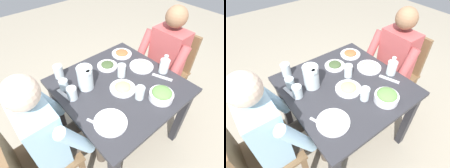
% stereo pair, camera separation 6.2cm
% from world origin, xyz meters
% --- Properties ---
extents(ground_plane, '(8.00, 8.00, 0.00)m').
position_xyz_m(ground_plane, '(0.00, 0.00, 0.00)').
color(ground_plane, '#9E937F').
extents(dining_table, '(0.92, 0.92, 0.73)m').
position_xyz_m(dining_table, '(0.00, 0.00, 0.61)').
color(dining_table, '#2D2D33').
rests_on(dining_table, ground_plane).
extents(chair_near, '(0.40, 0.40, 0.89)m').
position_xyz_m(chair_near, '(0.03, -0.78, 0.51)').
color(chair_near, brown).
rests_on(chair_near, ground_plane).
extents(chair_far, '(0.40, 0.40, 0.89)m').
position_xyz_m(chair_far, '(-0.01, 0.78, 0.51)').
color(chair_far, brown).
rests_on(chair_far, ground_plane).
extents(diner_near, '(0.48, 0.53, 1.18)m').
position_xyz_m(diner_near, '(0.03, -0.58, 0.65)').
color(diner_near, '#B24C4C').
rests_on(diner_near, ground_plane).
extents(diner_far, '(0.48, 0.53, 1.18)m').
position_xyz_m(diner_far, '(-0.01, 0.58, 0.65)').
color(diner_far, '#9EC6E0').
rests_on(diner_far, ground_plane).
extents(water_pitcher, '(0.16, 0.12, 0.19)m').
position_xyz_m(water_pitcher, '(0.15, 0.22, 0.83)').
color(water_pitcher, silver).
rests_on(water_pitcher, dining_table).
extents(salad_bowl, '(0.18, 0.18, 0.09)m').
position_xyz_m(salad_bowl, '(-0.31, -0.13, 0.77)').
color(salad_bowl, white).
rests_on(salad_bowl, dining_table).
extents(plate_fries, '(0.20, 0.20, 0.05)m').
position_xyz_m(plate_fries, '(-0.06, 0.02, 0.75)').
color(plate_fries, white).
rests_on(plate_fries, dining_table).
extents(plate_beans, '(0.21, 0.21, 0.04)m').
position_xyz_m(plate_beans, '(0.04, -0.30, 0.75)').
color(plate_beans, white).
rests_on(plate_beans, dining_table).
extents(plate_yoghurt, '(0.22, 0.22, 0.06)m').
position_xyz_m(plate_yoghurt, '(-0.24, 0.29, 0.75)').
color(plate_yoghurt, white).
rests_on(plate_yoghurt, dining_table).
extents(plate_dolmas, '(0.18, 0.18, 0.04)m').
position_xyz_m(plate_dolmas, '(0.24, -0.08, 0.74)').
color(plate_dolmas, white).
rests_on(plate_dolmas, dining_table).
extents(plate_rice_curry, '(0.19, 0.19, 0.04)m').
position_xyz_m(plate_rice_curry, '(0.30, -0.30, 0.74)').
color(plate_rice_curry, white).
rests_on(plate_rice_curry, dining_table).
extents(water_glass_by_pitcher, '(0.07, 0.07, 0.11)m').
position_xyz_m(water_glass_by_pitcher, '(0.07, -0.08, 0.79)').
color(water_glass_by_pitcher, silver).
rests_on(water_glass_by_pitcher, dining_table).
extents(water_glass_center, '(0.07, 0.07, 0.11)m').
position_xyz_m(water_glass_center, '(-0.20, -0.02, 0.78)').
color(water_glass_center, silver).
rests_on(water_glass_center, dining_table).
extents(water_glass_near_left, '(0.07, 0.07, 0.10)m').
position_xyz_m(water_glass_near_left, '(0.11, 0.36, 0.78)').
color(water_glass_near_left, silver).
rests_on(water_glass_near_left, dining_table).
extents(water_glass_far_left, '(0.07, 0.07, 0.09)m').
position_xyz_m(water_glass_far_left, '(0.24, 0.36, 0.77)').
color(water_glass_far_left, silver).
rests_on(water_glass_far_left, dining_table).
extents(water_glass_near_right, '(0.08, 0.08, 0.11)m').
position_xyz_m(water_glass_near_right, '(0.39, 0.32, 0.79)').
color(water_glass_near_right, silver).
rests_on(water_glass_near_right, dining_table).
extents(oil_carafe, '(0.08, 0.08, 0.16)m').
position_xyz_m(oil_carafe, '(-0.12, -0.40, 0.79)').
color(oil_carafe, silver).
rests_on(oil_carafe, dining_table).
extents(fork_near, '(0.17, 0.05, 0.01)m').
position_xyz_m(fork_near, '(0.18, 0.39, 0.73)').
color(fork_near, silver).
rests_on(fork_near, dining_table).
extents(knife_near, '(0.18, 0.08, 0.01)m').
position_xyz_m(knife_near, '(-0.20, 0.36, 0.73)').
color(knife_near, silver).
rests_on(knife_near, dining_table).
extents(fork_far, '(0.17, 0.09, 0.01)m').
position_xyz_m(fork_far, '(-0.17, -0.33, 0.73)').
color(fork_far, silver).
rests_on(fork_far, dining_table).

